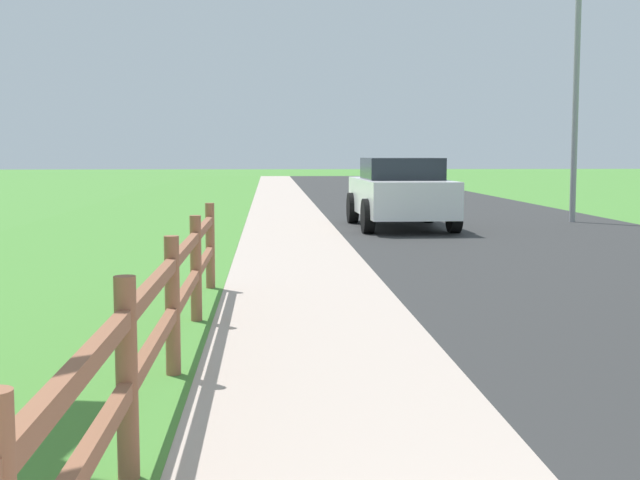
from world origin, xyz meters
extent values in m
plane|color=#4C8B37|center=(0.00, 25.00, 0.00)|extent=(120.00, 120.00, 0.00)
cube|color=#2F2F2F|center=(3.50, 27.00, 0.00)|extent=(7.00, 66.00, 0.01)
cube|color=#BDA99B|center=(-3.00, 27.00, 0.00)|extent=(6.00, 66.00, 0.01)
cube|color=#4C8B37|center=(-4.50, 27.00, 0.01)|extent=(5.00, 66.00, 0.00)
cylinder|color=#935B3F|center=(-2.16, 3.89, 0.52)|extent=(0.11, 0.11, 1.04)
cylinder|color=#935B3F|center=(-2.16, 5.94, 0.52)|extent=(0.11, 0.11, 1.04)
cylinder|color=#935B3F|center=(-2.16, 8.00, 0.52)|extent=(0.11, 0.11, 1.04)
cylinder|color=#935B3F|center=(-2.16, 10.05, 0.52)|extent=(0.11, 0.11, 1.04)
cube|color=#935B3F|center=(-2.16, 4.92, 0.47)|extent=(0.07, 10.28, 0.09)
cube|color=#935B3F|center=(-2.16, 4.92, 0.83)|extent=(0.07, 10.28, 0.09)
cube|color=white|center=(1.42, 18.38, 0.68)|extent=(1.87, 4.25, 0.76)
cube|color=#1E232B|center=(1.42, 18.25, 1.29)|extent=(1.61, 1.87, 0.46)
cylinder|color=black|center=(0.50, 19.66, 0.36)|extent=(0.24, 0.72, 0.71)
cylinder|color=black|center=(2.28, 19.70, 0.36)|extent=(0.24, 0.72, 0.71)
cylinder|color=black|center=(0.56, 17.05, 0.36)|extent=(0.24, 0.72, 0.71)
cylinder|color=black|center=(2.34, 17.09, 0.36)|extent=(0.24, 0.72, 0.71)
cylinder|color=gray|center=(5.72, 19.65, 3.65)|extent=(0.14, 0.14, 7.30)
camera|label=1|loc=(-1.44, -0.37, 1.64)|focal=48.60mm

